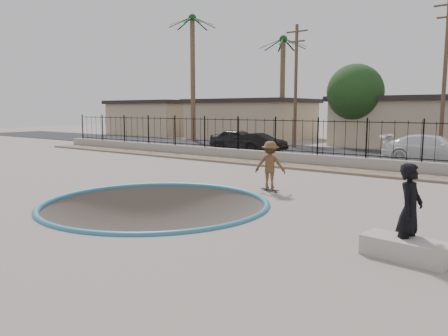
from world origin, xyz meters
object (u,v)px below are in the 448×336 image
concrete_ledge (405,249)px  car_c (433,149)px  videographer (410,210)px  skater (270,168)px  skateboard (270,190)px  car_b (260,142)px  car_a (239,140)px

concrete_ledge → car_c: size_ratio=0.31×
videographer → concrete_ledge: videographer is taller
videographer → concrete_ledge: size_ratio=1.17×
skater → concrete_ledge: skater is taller
skateboard → car_b: (-8.15, 12.00, 0.60)m
concrete_ledge → car_c: 16.79m
skater → videographer: 7.27m
skater → videographer: size_ratio=0.90×
skateboard → videographer: size_ratio=0.40×
concrete_ledge → skater: bearing=142.4°
concrete_ledge → car_a: size_ratio=0.37×
concrete_ledge → car_c: (-3.05, 16.50, 0.59)m
car_a → videographer: bearing=-141.1°
skater → car_c: size_ratio=0.33×
car_a → concrete_ledge: bearing=-141.4°
skater → car_b: size_ratio=0.45×
skater → car_b: 14.51m
car_b → car_c: size_ratio=0.72×
videographer → skater: bearing=58.8°
skater → car_a: bearing=-70.8°
car_b → car_c: car_c is taller
car_b → car_c: 10.95m
skateboard → car_a: size_ratio=0.18×
skateboard → car_b: 14.52m
skater → concrete_ledge: (5.85, -4.50, -0.64)m
skater → skateboard: size_ratio=2.24×
car_a → car_c: bearing=-94.8°
skater → videographer: (5.85, -4.32, 0.09)m
skateboard → car_a: (-9.86, 11.94, 0.71)m
skateboard → videographer: (5.85, -4.32, 0.88)m
skateboard → car_c: (2.80, 12.00, 0.74)m
videographer → car_c: bearing=15.9°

